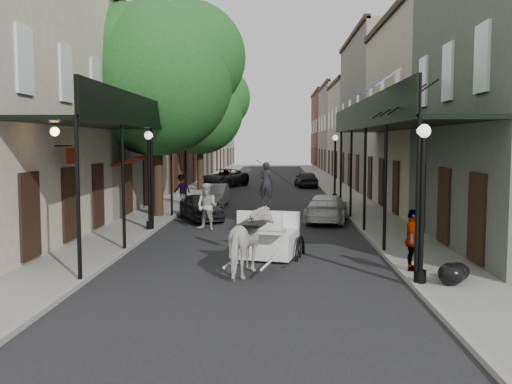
# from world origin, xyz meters

# --- Properties ---
(ground) EXTENTS (140.00, 140.00, 0.00)m
(ground) POSITION_xyz_m (0.00, 0.00, 0.00)
(ground) COLOR gray
(ground) RESTS_ON ground
(road) EXTENTS (8.00, 90.00, 0.01)m
(road) POSITION_xyz_m (0.00, 20.00, 0.01)
(road) COLOR black
(road) RESTS_ON ground
(sidewalk_left) EXTENTS (2.20, 90.00, 0.12)m
(sidewalk_left) POSITION_xyz_m (-5.00, 20.00, 0.06)
(sidewalk_left) COLOR gray
(sidewalk_left) RESTS_ON ground
(sidewalk_right) EXTENTS (2.20, 90.00, 0.12)m
(sidewalk_right) POSITION_xyz_m (5.00, 20.00, 0.06)
(sidewalk_right) COLOR gray
(sidewalk_right) RESTS_ON ground
(building_row_left) EXTENTS (5.00, 80.00, 10.50)m
(building_row_left) POSITION_xyz_m (-8.60, 30.00, 5.25)
(building_row_left) COLOR beige
(building_row_left) RESTS_ON ground
(building_row_right) EXTENTS (5.00, 80.00, 10.50)m
(building_row_right) POSITION_xyz_m (8.60, 30.00, 5.25)
(building_row_right) COLOR gray
(building_row_right) RESTS_ON ground
(gallery_left) EXTENTS (2.20, 18.05, 4.88)m
(gallery_left) POSITION_xyz_m (-4.79, 6.98, 4.05)
(gallery_left) COLOR black
(gallery_left) RESTS_ON sidewalk_left
(gallery_right) EXTENTS (2.20, 18.05, 4.88)m
(gallery_right) POSITION_xyz_m (4.79, 6.98, 4.05)
(gallery_right) COLOR black
(gallery_right) RESTS_ON sidewalk_right
(tree_near) EXTENTS (7.31, 6.80, 9.63)m
(tree_near) POSITION_xyz_m (-4.20, 10.18, 6.49)
(tree_near) COLOR #382619
(tree_near) RESTS_ON sidewalk_left
(tree_far) EXTENTS (6.45, 6.00, 8.61)m
(tree_far) POSITION_xyz_m (-4.25, 24.18, 5.84)
(tree_far) COLOR #382619
(tree_far) RESTS_ON sidewalk_left
(lamppost_right_near) EXTENTS (0.32, 0.32, 3.71)m
(lamppost_right_near) POSITION_xyz_m (4.10, -2.00, 2.05)
(lamppost_right_near) COLOR black
(lamppost_right_near) RESTS_ON sidewalk_right
(lamppost_left) EXTENTS (0.32, 0.32, 3.71)m
(lamppost_left) POSITION_xyz_m (-4.10, 6.00, 2.05)
(lamppost_left) COLOR black
(lamppost_left) RESTS_ON sidewalk_left
(lamppost_right_far) EXTENTS (0.32, 0.32, 3.71)m
(lamppost_right_far) POSITION_xyz_m (4.10, 18.00, 2.05)
(lamppost_right_far) COLOR black
(lamppost_right_far) RESTS_ON sidewalk_right
(horse) EXTENTS (1.33, 2.19, 1.73)m
(horse) POSITION_xyz_m (0.06, -0.87, 0.86)
(horse) COLOR silver
(horse) RESTS_ON ground
(carriage) EXTENTS (2.07, 2.78, 2.89)m
(carriage) POSITION_xyz_m (0.62, 1.76, 1.12)
(carriage) COLOR black
(carriage) RESTS_ON ground
(pedestrian_walking) EXTENTS (1.09, 0.99, 1.83)m
(pedestrian_walking) POSITION_xyz_m (-2.00, 6.70, 0.91)
(pedestrian_walking) COLOR #AFAFA5
(pedestrian_walking) RESTS_ON ground
(pedestrian_sidewalk_left) EXTENTS (1.15, 1.07, 1.56)m
(pedestrian_sidewalk_left) POSITION_xyz_m (-4.44, 15.42, 0.90)
(pedestrian_sidewalk_left) COLOR gray
(pedestrian_sidewalk_left) RESTS_ON sidewalk_left
(pedestrian_sidewalk_right) EXTENTS (0.61, 1.00, 1.58)m
(pedestrian_sidewalk_right) POSITION_xyz_m (4.20, -0.72, 0.91)
(pedestrian_sidewalk_right) COLOR gray
(pedestrian_sidewalk_right) RESTS_ON sidewalk_right
(car_left_near) EXTENTS (2.59, 3.71, 1.17)m
(car_left_near) POSITION_xyz_m (-2.60, 9.40, 0.59)
(car_left_near) COLOR black
(car_left_near) RESTS_ON ground
(car_left_mid) EXTENTS (1.34, 3.62, 1.18)m
(car_left_mid) POSITION_xyz_m (-2.60, 14.81, 0.59)
(car_left_mid) COLOR gray
(car_left_mid) RESTS_ON ground
(car_left_far) EXTENTS (3.99, 5.51, 1.39)m
(car_left_far) POSITION_xyz_m (-3.34, 27.94, 0.70)
(car_left_far) COLOR black
(car_left_far) RESTS_ON ground
(car_right_near) EXTENTS (2.38, 4.35, 1.19)m
(car_right_near) POSITION_xyz_m (2.88, 9.00, 0.60)
(car_right_near) COLOR silver
(car_right_near) RESTS_ON ground
(car_right_far) EXTENTS (1.81, 3.78, 1.24)m
(car_right_far) POSITION_xyz_m (2.94, 27.82, 0.62)
(car_right_far) COLOR black
(car_right_far) RESTS_ON ground
(trash_bags) EXTENTS (0.87, 1.02, 0.52)m
(trash_bags) POSITION_xyz_m (4.88, -2.03, 0.36)
(trash_bags) COLOR black
(trash_bags) RESTS_ON sidewalk_right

